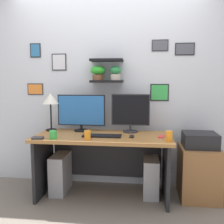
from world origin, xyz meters
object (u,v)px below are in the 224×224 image
object	(u,v)px
scissors_tray	(38,138)
drawer_cabinet	(198,172)
keyboard	(102,136)
computer_mouse	(132,136)
computer_tower_right	(151,176)
monitor_left	(81,112)
computer_tower_left	(60,173)
water_cup	(169,136)
pen_cup	(87,135)
printer	(200,140)
desk_lamp	(51,101)
coffee_mug	(53,135)
desk	(104,151)
monitor_right	(130,112)
cell_phone	(161,136)

from	to	relation	value
scissors_tray	drawer_cabinet	world-z (taller)	scissors_tray
keyboard	computer_mouse	xyz separation A→B (m)	(0.34, 0.00, 0.01)
computer_mouse	computer_tower_right	size ratio (longest dim) A/B	0.20
monitor_left	computer_tower_left	bearing A→B (deg)	-147.87
water_cup	drawer_cabinet	distance (m)	0.70
pen_cup	printer	world-z (taller)	pen_cup
desk_lamp	coffee_mug	world-z (taller)	desk_lamp
desk	coffee_mug	xyz separation A→B (m)	(-0.52, -0.30, 0.26)
monitor_left	printer	bearing A→B (deg)	-4.50
printer	computer_tower_right	xyz separation A→B (m)	(-0.55, 0.01, -0.47)
drawer_cabinet	monitor_right	bearing A→B (deg)	172.13
desk_lamp	cell_phone	size ratio (longest dim) A/B	3.40
monitor_right	computer_mouse	world-z (taller)	monitor_right
monitor_right	computer_mouse	xyz separation A→B (m)	(0.03, -0.30, -0.24)
monitor_right	water_cup	bearing A→B (deg)	-44.57
coffee_mug	water_cup	world-z (taller)	water_cup
desk	monitor_right	world-z (taller)	monitor_right
drawer_cabinet	computer_tower_right	world-z (taller)	drawer_cabinet
monitor_right	cell_phone	distance (m)	0.50
pen_cup	water_cup	bearing A→B (deg)	1.62
coffee_mug	scissors_tray	world-z (taller)	coffee_mug
desk_lamp	water_cup	world-z (taller)	desk_lamp
monitor_left	monitor_right	size ratio (longest dim) A/B	1.27
pen_cup	computer_tower_left	bearing A→B (deg)	144.25
keyboard	computer_tower_right	world-z (taller)	keyboard
water_cup	cell_phone	bearing A→B (deg)	108.64
scissors_tray	water_cup	distance (m)	1.42
computer_mouse	cell_phone	bearing A→B (deg)	11.52
monitor_left	computer_tower_left	world-z (taller)	monitor_left
printer	desk	bearing A→B (deg)	-177.43
computer_mouse	desk_lamp	bearing A→B (deg)	165.77
keyboard	pen_cup	xyz separation A→B (m)	(-0.13, -0.15, 0.04)
computer_mouse	computer_tower_right	xyz separation A→B (m)	(0.23, 0.19, -0.54)
computer_mouse	coffee_mug	distance (m)	0.87
pen_cup	scissors_tray	bearing A→B (deg)	-174.95
scissors_tray	computer_tower_left	xyz separation A→B (m)	(0.13, 0.35, -0.52)
monitor_right	pen_cup	bearing A→B (deg)	-134.64
cell_phone	computer_tower_left	world-z (taller)	cell_phone
monitor_left	cell_phone	distance (m)	1.04
desk_lamp	coffee_mug	distance (m)	0.57
desk	monitor_left	world-z (taller)	monitor_left
drawer_cabinet	printer	xyz separation A→B (m)	(0.00, -0.00, 0.39)
coffee_mug	water_cup	size ratio (longest dim) A/B	0.82
keyboard	pen_cup	world-z (taller)	pen_cup
monitor_left	monitor_right	distance (m)	0.62
computer_mouse	computer_tower_right	world-z (taller)	computer_mouse
computer_tower_left	printer	bearing A→B (deg)	1.31
desk	scissors_tray	bearing A→B (deg)	-153.82
cell_phone	scissors_tray	xyz separation A→B (m)	(-1.35, -0.27, 0.01)
desk_lamp	printer	world-z (taller)	desk_lamp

